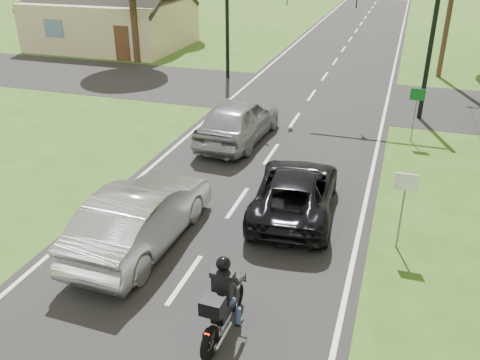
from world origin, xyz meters
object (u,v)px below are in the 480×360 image
dark_suv (295,191)px  silver_suv (239,120)px  silver_sedan (142,216)px  sign_green (417,102)px  motorcycle_rider (222,305)px  sign_white (405,193)px  traffic_signal (388,20)px

dark_suv → silver_suv: bearing=-60.8°
silver_sedan → sign_green: bearing=-122.0°
silver_sedan → silver_suv: bearing=-89.0°
motorcycle_rider → sign_green: sign_green is taller
silver_suv → sign_white: 8.65m
silver_sedan → traffic_signal: size_ratio=0.80×
motorcycle_rider → silver_sedan: (-3.10, 2.50, 0.13)m
dark_suv → traffic_signal: traffic_signal is taller
motorcycle_rider → dark_suv: bearing=89.1°
dark_suv → traffic_signal: (1.58, 10.00, 3.45)m
silver_sedan → sign_green: (6.53, 9.90, 0.75)m
traffic_signal → motorcycle_rider: bearing=-96.9°
motorcycle_rider → silver_suv: size_ratio=0.42×
motorcycle_rider → traffic_signal: (1.87, 15.41, 3.41)m
silver_sedan → dark_suv: bearing=-137.9°
dark_suv → sign_green: 7.71m
silver_sedan → traffic_signal: (4.97, 12.91, 3.29)m
silver_suv → dark_suv: bearing=127.6°
silver_suv → sign_white: bearing=140.1°
sign_white → traffic_signal: bearing=97.0°
silver_suv → traffic_signal: traffic_signal is taller
silver_suv → traffic_signal: bearing=-130.5°
traffic_signal → silver_suv: bearing=-133.9°
dark_suv → silver_suv: size_ratio=0.95×
motorcycle_rider → sign_white: bearing=55.9°
motorcycle_rider → sign_green: 12.89m
motorcycle_rider → silver_suv: bearing=108.6°
silver_sedan → traffic_signal: traffic_signal is taller
silver_suv → traffic_signal: size_ratio=0.80×
sign_white → sign_green: size_ratio=1.00×
dark_suv → sign_green: (3.14, 6.98, 0.92)m
sign_white → sign_green: bearing=88.6°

